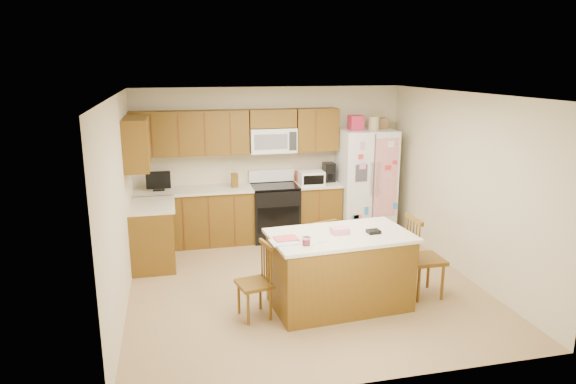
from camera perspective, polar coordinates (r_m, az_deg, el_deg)
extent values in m
plane|color=#A37D5A|center=(6.97, 1.73, -10.19)|extent=(4.50, 4.50, 0.00)
cube|color=beige|center=(8.70, -1.97, 3.36)|extent=(4.50, 0.10, 2.50)
cube|color=beige|center=(4.52, 9.14, -7.00)|extent=(4.50, 0.10, 2.50)
cube|color=beige|center=(6.38, -18.14, -1.28)|extent=(0.10, 4.50, 2.50)
cube|color=beige|center=(7.44, 18.81, 0.79)|extent=(0.10, 4.50, 2.50)
cube|color=white|center=(6.37, 1.89, 10.80)|extent=(4.50, 4.50, 0.04)
cube|color=brown|center=(8.45, -10.32, -2.83)|extent=(1.87, 0.60, 0.88)
cube|color=brown|center=(8.77, 3.20, -2.00)|extent=(0.72, 0.60, 0.88)
cube|color=brown|center=(7.71, -14.75, -4.72)|extent=(0.60, 0.95, 0.88)
cube|color=silver|center=(8.32, -10.46, 0.18)|extent=(1.87, 0.64, 0.04)
cube|color=silver|center=(8.65, 3.26, 0.91)|extent=(0.72, 0.64, 0.04)
cube|color=silver|center=(7.58, -14.89, -1.42)|extent=(0.64, 0.95, 0.04)
cube|color=brown|center=(8.30, -10.85, 6.45)|extent=(1.85, 0.33, 0.70)
cube|color=brown|center=(8.63, 3.14, 6.96)|extent=(0.70, 0.33, 0.70)
cube|color=brown|center=(8.43, -1.80, 8.21)|extent=(0.76, 0.33, 0.29)
cube|color=brown|center=(7.41, -16.45, 5.25)|extent=(0.33, 0.95, 0.70)
cube|color=#653012|center=(8.13, -14.87, 6.08)|extent=(0.02, 0.01, 0.66)
cube|color=#653012|center=(8.16, -14.32, -3.66)|extent=(0.02, 0.01, 0.84)
cube|color=#653012|center=(8.13, -12.04, 6.24)|extent=(0.02, 0.01, 0.66)
cube|color=#653012|center=(8.16, -11.51, -3.51)|extent=(0.02, 0.01, 0.84)
cube|color=#653012|center=(8.14, -9.21, 6.38)|extent=(0.02, 0.01, 0.66)
cube|color=#653012|center=(8.17, -8.71, -3.35)|extent=(0.02, 0.01, 0.84)
cube|color=#653012|center=(8.18, -6.40, 6.51)|extent=(0.01, 0.01, 0.66)
cube|color=#653012|center=(8.21, -5.92, -3.19)|extent=(0.01, 0.01, 0.84)
cube|color=#653012|center=(8.45, 3.13, 6.81)|extent=(0.01, 0.01, 0.66)
cube|color=#653012|center=(8.48, 3.51, -2.57)|extent=(0.01, 0.01, 0.84)
cube|color=white|center=(8.45, -1.75, 5.80)|extent=(0.76, 0.38, 0.40)
cube|color=slate|center=(8.25, -1.89, 5.60)|extent=(0.54, 0.01, 0.24)
cube|color=#262626|center=(8.33, 0.55, 5.68)|extent=(0.12, 0.01, 0.30)
cube|color=brown|center=(8.35, -5.94, 1.31)|extent=(0.10, 0.14, 0.22)
cube|color=black|center=(8.34, -14.15, 0.23)|extent=(0.18, 0.12, 0.02)
cube|color=black|center=(8.31, -14.21, 1.30)|extent=(0.38, 0.03, 0.28)
cube|color=#AE2D19|center=(8.67, 2.09, 1.70)|extent=(0.35, 0.22, 0.18)
cube|color=white|center=(8.45, 2.63, 1.55)|extent=(0.40, 0.28, 0.23)
cube|color=black|center=(8.32, 2.88, 1.34)|extent=(0.34, 0.01, 0.15)
cube|color=black|center=(8.73, 4.56, 2.22)|extent=(0.18, 0.22, 0.32)
cylinder|color=black|center=(8.68, 4.69, 1.68)|extent=(0.12, 0.12, 0.12)
cube|color=black|center=(8.58, -1.52, -2.34)|extent=(0.76, 0.64, 0.88)
cube|color=black|center=(8.28, -1.07, -3.09)|extent=(0.68, 0.01, 0.42)
cube|color=black|center=(8.46, -1.54, 0.68)|extent=(0.76, 0.64, 0.03)
cube|color=white|center=(8.69, -1.88, 1.86)|extent=(0.76, 0.10, 0.20)
cube|color=white|center=(8.85, 8.55, 1.08)|extent=(0.90, 0.75, 1.80)
cube|color=#4C4C4C|center=(8.51, 9.48, 0.52)|extent=(0.02, 0.01, 1.75)
cube|color=silver|center=(8.43, 9.26, 1.46)|extent=(0.02, 0.03, 0.55)
cube|color=silver|center=(8.47, 9.89, 1.49)|extent=(0.02, 0.03, 0.55)
cube|color=#3F3F44|center=(8.37, 8.15, 2.11)|extent=(0.20, 0.01, 0.28)
cube|color=#D84C59|center=(8.55, 10.76, 1.57)|extent=(0.42, 0.01, 1.30)
cube|color=#BA2441|center=(8.61, 7.54, 7.65)|extent=(0.22, 0.22, 0.24)
cylinder|color=tan|center=(8.68, 9.53, 7.56)|extent=(0.18, 0.18, 0.22)
cube|color=olive|center=(8.87, 10.29, 7.53)|extent=(0.18, 0.20, 0.18)
cube|color=brown|center=(6.27, 5.73, -8.78)|extent=(1.65, 1.01, 0.87)
cube|color=silver|center=(6.10, 5.84, -4.84)|extent=(1.74, 1.10, 0.04)
cylinder|color=#BA2441|center=(5.70, 2.05, -5.61)|extent=(0.08, 0.08, 0.06)
cylinder|color=white|center=(5.70, 2.05, -5.47)|extent=(0.09, 0.09, 0.09)
cube|color=#FFBACE|center=(6.11, 5.79, -4.27)|extent=(0.21, 0.17, 0.07)
cube|color=black|center=(6.17, 9.48, -4.36)|extent=(0.16, 0.13, 0.04)
cube|color=white|center=(5.78, -0.44, -5.58)|extent=(0.32, 0.26, 0.01)
cube|color=#D84C4C|center=(5.85, -0.23, -5.17)|extent=(0.27, 0.22, 0.01)
cylinder|color=white|center=(5.79, 3.83, -5.59)|extent=(0.13, 0.06, 0.01)
cube|color=brown|center=(5.98, -3.78, -10.17)|extent=(0.44, 0.45, 0.04)
cylinder|color=brown|center=(6.16, -5.49, -11.65)|extent=(0.03, 0.03, 0.39)
cylinder|color=brown|center=(5.90, -4.45, -12.85)|extent=(0.03, 0.03, 0.39)
cylinder|color=brown|center=(6.25, -3.09, -11.23)|extent=(0.03, 0.03, 0.39)
cylinder|color=brown|center=(5.99, -1.95, -12.38)|extent=(0.03, 0.03, 0.39)
cylinder|color=brown|center=(6.06, -2.92, -7.41)|extent=(0.02, 0.02, 0.44)
cylinder|color=brown|center=(6.00, -2.67, -7.62)|extent=(0.02, 0.02, 0.44)
cylinder|color=brown|center=(5.94, -2.42, -7.85)|extent=(0.02, 0.02, 0.44)
cylinder|color=brown|center=(5.88, -2.16, -8.07)|extent=(0.02, 0.02, 0.44)
cylinder|color=brown|center=(5.82, -1.90, -8.30)|extent=(0.02, 0.02, 0.44)
cube|color=brown|center=(5.86, -2.44, -5.87)|extent=(0.11, 0.36, 0.05)
cube|color=brown|center=(6.95, 3.35, -6.66)|extent=(0.47, 0.46, 0.04)
cylinder|color=brown|center=(7.21, 3.75, -7.69)|extent=(0.03, 0.03, 0.39)
cylinder|color=brown|center=(7.06, 1.66, -8.17)|extent=(0.03, 0.03, 0.39)
cylinder|color=brown|center=(7.01, 5.00, -8.39)|extent=(0.03, 0.03, 0.39)
cylinder|color=brown|center=(6.85, 2.87, -8.90)|extent=(0.03, 0.03, 0.39)
cylinder|color=brown|center=(6.82, 5.04, -4.99)|extent=(0.02, 0.02, 0.43)
cylinder|color=brown|center=(6.79, 4.57, -5.09)|extent=(0.02, 0.02, 0.43)
cylinder|color=brown|center=(6.75, 4.09, -5.19)|extent=(0.02, 0.02, 0.43)
cylinder|color=brown|center=(6.71, 3.62, -5.29)|extent=(0.02, 0.02, 0.43)
cylinder|color=brown|center=(6.68, 3.13, -5.39)|extent=(0.02, 0.02, 0.43)
cube|color=brown|center=(6.68, 4.13, -3.44)|extent=(0.36, 0.14, 0.05)
cube|color=brown|center=(6.71, 14.97, -7.23)|extent=(0.43, 0.45, 0.05)
cylinder|color=brown|center=(6.73, 16.78, -9.59)|extent=(0.04, 0.04, 0.46)
cylinder|color=brown|center=(7.02, 15.32, -8.48)|extent=(0.04, 0.04, 0.46)
cylinder|color=brown|center=(6.58, 14.31, -9.96)|extent=(0.04, 0.04, 0.46)
cylinder|color=brown|center=(6.88, 12.93, -8.80)|extent=(0.04, 0.04, 0.46)
cylinder|color=brown|center=(6.40, 14.34, -5.58)|extent=(0.02, 0.02, 0.51)
cylinder|color=brown|center=(6.46, 14.02, -5.35)|extent=(0.02, 0.02, 0.51)
cylinder|color=brown|center=(6.53, 13.70, -5.13)|extent=(0.02, 0.02, 0.51)
cylinder|color=brown|center=(6.60, 13.40, -4.91)|extent=(0.02, 0.02, 0.51)
cylinder|color=brown|center=(6.67, 13.09, -4.70)|extent=(0.02, 0.02, 0.51)
cube|color=brown|center=(6.45, 13.83, -2.98)|extent=(0.04, 0.43, 0.05)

